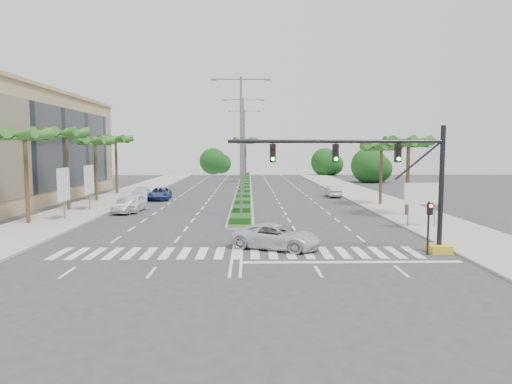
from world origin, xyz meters
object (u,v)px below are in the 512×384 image
car_parked_a (133,203)px  car_right (333,191)px  car_parked_c (160,194)px  car_parked_d (141,194)px  car_parked_b (127,205)px  car_crossing (277,236)px

car_parked_a → car_right: car_parked_a is taller
car_parked_c → car_parked_d: (-2.06, -0.67, 0.03)m
car_parked_b → car_parked_c: 11.18m
car_crossing → car_right: bearing=6.7°
car_parked_a → car_crossing: car_parked_a is taller
car_parked_a → car_right: size_ratio=1.11×
car_parked_d → car_right: 23.18m
car_parked_a → car_parked_c: car_parked_a is taller
car_parked_c → car_right: 21.04m
car_crossing → car_right: (8.83, 29.36, -0.02)m
car_parked_b → car_parked_c: bearing=91.0°
car_parked_a → car_parked_d: (-1.48, 9.51, -0.08)m
car_parked_b → car_right: bearing=38.0°
car_parked_a → car_parked_c: bearing=88.1°
car_right → car_parked_d: bearing=9.6°
car_parked_b → car_right: car_right is taller
car_parked_b → car_crossing: 20.18m
car_parked_a → car_parked_b: bearing=-105.3°
car_parked_a → car_parked_b: size_ratio=1.12×
car_parked_a → car_right: (21.45, 12.89, -0.11)m
car_crossing → car_right: size_ratio=1.22×
car_parked_c → car_parked_b: bearing=-98.2°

